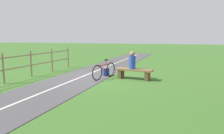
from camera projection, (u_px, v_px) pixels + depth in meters
ground_plane at (93, 77)px, 10.13m from camera, size 80.00×80.00×0.00m
paved_path at (24, 100)px, 6.50m from camera, size 5.34×36.09×0.02m
path_centre_line at (24, 100)px, 6.50m from camera, size 2.59×31.91×0.00m
bench at (134, 72)px, 9.61m from camera, size 1.76×0.77×0.48m
person_seated at (132, 61)px, 9.57m from camera, size 0.36×0.36×0.81m
bicycle at (104, 71)px, 9.74m from camera, size 0.62×1.68×0.88m
backpack at (106, 72)px, 10.41m from camera, size 0.36×0.36×0.38m
fence_roadside at (18, 64)px, 9.40m from camera, size 1.05×7.98×1.26m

